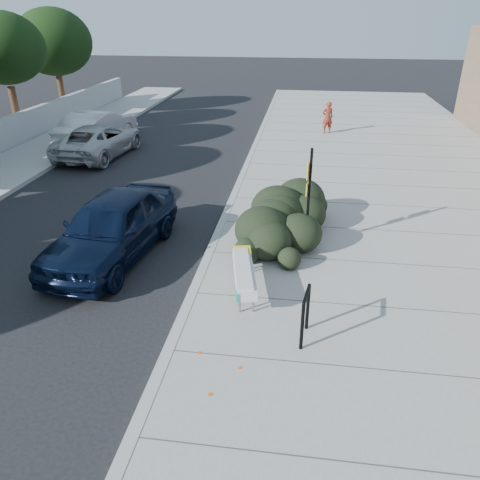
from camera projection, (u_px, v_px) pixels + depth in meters
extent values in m
plane|color=black|center=(193.00, 298.00, 10.59)|extent=(120.00, 120.00, 0.00)
cube|color=gray|center=(408.00, 220.00, 14.31)|extent=(11.20, 50.00, 0.15)
cube|color=#9E9E99|center=(228.00, 211.00, 15.00)|extent=(0.22, 50.00, 0.17)
cylinder|color=#332114|center=(16.00, 111.00, 24.04)|extent=(0.36, 0.36, 2.40)
ellipsoid|color=black|center=(3.00, 48.00, 22.71)|extent=(4.00, 4.00, 3.40)
cylinder|color=#332114|center=(62.00, 95.00, 28.48)|extent=(0.36, 0.36, 2.40)
ellipsoid|color=black|center=(53.00, 42.00, 27.15)|extent=(4.40, 4.40, 3.74)
cylinder|color=gray|center=(240.00, 304.00, 9.77)|extent=(0.05, 0.05, 0.40)
cylinder|color=gray|center=(253.00, 303.00, 9.78)|extent=(0.05, 0.05, 0.40)
cylinder|color=gray|center=(236.00, 266.00, 11.20)|extent=(0.05, 0.05, 0.40)
cylinder|color=gray|center=(248.00, 266.00, 11.21)|extent=(0.05, 0.05, 0.40)
cylinder|color=gray|center=(238.00, 277.00, 10.41)|extent=(0.35, 1.57, 0.04)
cylinder|color=gray|center=(250.00, 277.00, 10.42)|extent=(0.35, 1.57, 0.04)
cube|color=#B2B2B2|center=(244.00, 272.00, 10.35)|extent=(0.82, 2.14, 0.22)
cube|color=yellow|center=(242.00, 250.00, 11.04)|extent=(0.50, 0.49, 0.02)
cube|color=teal|center=(237.00, 295.00, 9.49)|extent=(0.10, 0.24, 0.20)
cylinder|color=black|center=(302.00, 327.00, 8.57)|extent=(0.07, 0.07, 1.01)
cylinder|color=black|center=(308.00, 307.00, 9.13)|extent=(0.07, 0.07, 1.01)
cylinder|color=black|center=(307.00, 294.00, 8.63)|extent=(0.16, 0.65, 0.07)
cube|color=black|center=(309.00, 200.00, 11.98)|extent=(0.07, 0.07, 2.70)
cube|color=yellow|center=(309.00, 170.00, 11.65)|extent=(0.08, 0.31, 0.44)
cube|color=yellow|center=(307.00, 189.00, 11.87)|extent=(0.07, 0.29, 0.33)
ellipsoid|color=black|center=(286.00, 211.00, 12.91)|extent=(2.39, 4.09, 1.46)
imported|color=black|center=(112.00, 227.00, 12.06)|extent=(2.58, 5.11, 1.67)
imported|color=#B3B2B7|center=(97.00, 128.00, 22.24)|extent=(2.31, 5.18, 1.65)
imported|color=#ACAFB1|center=(99.00, 140.00, 20.65)|extent=(2.73, 5.20, 1.40)
imported|color=maroon|center=(328.00, 117.00, 23.84)|extent=(0.67, 0.55, 1.58)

